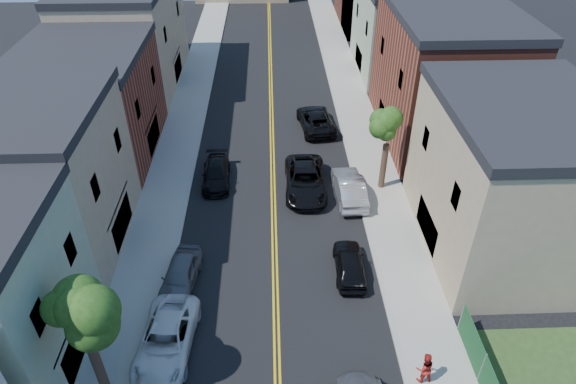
{
  "coord_description": "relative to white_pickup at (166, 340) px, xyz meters",
  "views": [
    {
      "loc": [
        -0.02,
        0.43,
        21.4
      ],
      "look_at": [
        0.97,
        26.98,
        2.0
      ],
      "focal_mm": 31.21,
      "sensor_mm": 36.0,
      "label": 1
    }
  ],
  "objects": [
    {
      "name": "silver_car_right",
      "position": [
        10.87,
        12.48,
        0.08
      ],
      "size": [
        2.06,
        5.31,
        1.72
      ],
      "primitive_type": "imported",
      "rotation": [
        0.0,
        0.0,
        3.19
      ],
      "color": "#95979B",
      "rests_on": "ground"
    },
    {
      "name": "grey_car_left",
      "position": [
        0.09,
        4.47,
        -0.01
      ],
      "size": [
        2.37,
        4.7,
        1.54
      ],
      "primitive_type": "imported",
      "rotation": [
        0.0,
        0.0,
        -0.13
      ],
      "color": "#57595E",
      "rests_on": "ground"
    },
    {
      "name": "bldg_right_brick",
      "position": [
        19.5,
        21.59,
        4.22
      ],
      "size": [
        9.0,
        14.0,
        10.0
      ],
      "primitive_type": "cube",
      "color": "brown",
      "rests_on": "ground"
    },
    {
      "name": "pedestrian_right",
      "position": [
        12.35,
        -2.27,
        0.28
      ],
      "size": [
        0.95,
        0.77,
        1.82
      ],
      "primitive_type": "imported",
      "rotation": [
        0.0,
        0.0,
        3.24
      ],
      "color": "#AB1F1A",
      "rests_on": "sidewalk_right"
    },
    {
      "name": "curb_right",
      "position": [
        11.65,
        23.59,
        -0.7
      ],
      "size": [
        0.3,
        100.0,
        0.15
      ],
      "primitive_type": "cube",
      "color": "gray",
      "rests_on": "ground"
    },
    {
      "name": "dark_car_right_far",
      "position": [
        9.36,
        22.8,
        0.03
      ],
      "size": [
        3.39,
        6.13,
        1.62
      ],
      "primitive_type": "imported",
      "rotation": [
        0.0,
        0.0,
        3.27
      ],
      "color": "black",
      "rests_on": "ground"
    },
    {
      "name": "black_car_right",
      "position": [
        9.89,
        5.04,
        -0.05
      ],
      "size": [
        1.85,
        4.34,
        1.46
      ],
      "primitive_type": "imported",
      "rotation": [
        0.0,
        0.0,
        3.11
      ],
      "color": "black",
      "rests_on": "ground"
    },
    {
      "name": "tree_left_mid",
      "position": [
        -2.38,
        -2.41,
        5.81
      ],
      "size": [
        5.2,
        5.2,
        9.29
      ],
      "color": "#3D2A1E",
      "rests_on": "sidewalk_left"
    },
    {
      "name": "bldg_right_tan",
      "position": [
        19.5,
        7.59,
        3.72
      ],
      "size": [
        9.0,
        12.0,
        9.0
      ],
      "primitive_type": "cube",
      "color": "#998466",
      "rests_on": "ground"
    },
    {
      "name": "bldg_left_brick",
      "position": [
        -8.5,
        19.59,
        3.22
      ],
      "size": [
        9.0,
        12.0,
        8.0
      ],
      "primitive_type": "cube",
      "color": "brown",
      "rests_on": "ground"
    },
    {
      "name": "sidewalk_left",
      "position": [
        -2.4,
        23.59,
        -0.7
      ],
      "size": [
        3.2,
        100.0,
        0.15
      ],
      "primitive_type": "cube",
      "color": "gray",
      "rests_on": "ground"
    },
    {
      "name": "tree_right_far",
      "position": [
        13.42,
        13.59,
        4.98
      ],
      "size": [
        4.4,
        4.4,
        8.03
      ],
      "color": "#3D2A1E",
      "rests_on": "sidewalk_right"
    },
    {
      "name": "bldg_left_tan_far",
      "position": [
        -8.5,
        33.59,
        3.97
      ],
      "size": [
        9.0,
        16.0,
        9.5
      ],
      "primitive_type": "cube",
      "color": "#998466",
      "rests_on": "ground"
    },
    {
      "name": "bldg_left_tan_near",
      "position": [
        -8.5,
        8.59,
        3.72
      ],
      "size": [
        9.0,
        10.0,
        9.0
      ],
      "primitive_type": "cube",
      "color": "#998466",
      "rests_on": "ground"
    },
    {
      "name": "sidewalk_right",
      "position": [
        13.4,
        23.59,
        -0.7
      ],
      "size": [
        3.2,
        100.0,
        0.15
      ],
      "primitive_type": "cube",
      "color": "gray",
      "rests_on": "ground"
    },
    {
      "name": "black_suv_lane",
      "position": [
        7.84,
        13.5,
        0.09
      ],
      "size": [
        3.0,
        6.32,
        1.74
      ],
      "primitive_type": "imported",
      "rotation": [
        0.0,
        0.0,
        -0.02
      ],
      "color": "black",
      "rests_on": "ground"
    },
    {
      "name": "curb_left",
      "position": [
        -0.65,
        23.59,
        -0.7
      ],
      "size": [
        0.3,
        100.0,
        0.15
      ],
      "primitive_type": "cube",
      "color": "gray",
      "rests_on": "ground"
    },
    {
      "name": "white_pickup",
      "position": [
        0.0,
        0.0,
        0.0
      ],
      "size": [
        3.01,
        5.79,
        1.56
      ],
      "primitive_type": "imported",
      "rotation": [
        0.0,
        0.0,
        -0.08
      ],
      "color": "silver",
      "rests_on": "ground"
    },
    {
      "name": "black_car_left",
      "position": [
        1.32,
        14.84,
        -0.08
      ],
      "size": [
        2.12,
        4.9,
        1.4
      ],
      "primitive_type": "imported",
      "rotation": [
        0.0,
        0.0,
        0.03
      ],
      "color": "black",
      "rests_on": "ground"
    },
    {
      "name": "bldg_right_palegrn",
      "position": [
        19.5,
        35.59,
        3.47
      ],
      "size": [
        9.0,
        12.0,
        8.5
      ],
      "primitive_type": "cube",
      "color": "gray",
      "rests_on": "ground"
    }
  ]
}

